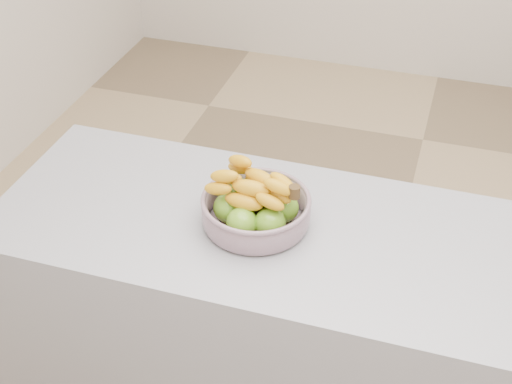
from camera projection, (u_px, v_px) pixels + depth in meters
The scene contains 3 objects.
ground at pixel (387, 294), 2.89m from camera, with size 4.00×4.00×0.00m, color tan.
counter at pixel (359, 367), 2.02m from camera, with size 2.00×0.60×0.90m, color gray.
fruit_bowl at pixel (256, 207), 1.80m from camera, with size 0.28×0.28×0.16m.
Camera 1 is at (0.12, -2.15, 2.05)m, focal length 50.00 mm.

